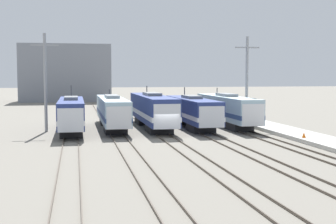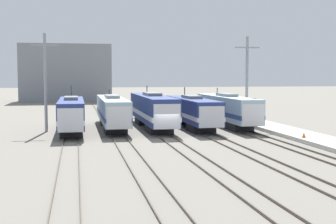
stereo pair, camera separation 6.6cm
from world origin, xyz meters
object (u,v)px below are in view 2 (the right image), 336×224
(locomotive_center, at_px, (153,110))
(locomotive_far_right, at_px, (228,110))
(catenary_tower_left, at_px, (45,81))
(locomotive_center_left, at_px, (112,111))
(locomotive_center_right, at_px, (193,111))
(catenary_tower_right, at_px, (247,80))
(traffic_cone, at_px, (304,135))
(locomotive_far_left, at_px, (71,114))

(locomotive_center, xyz_separation_m, locomotive_far_right, (9.67, 0.49, -0.10))
(locomotive_center, xyz_separation_m, catenary_tower_left, (-12.51, -0.91, 3.61))
(locomotive_center_left, height_order, locomotive_center, locomotive_center)
(locomotive_center_right, xyz_separation_m, catenary_tower_right, (6.80, -0.29, 3.78))
(locomotive_center_left, xyz_separation_m, locomotive_far_right, (14.50, -0.20, 0.04))
(locomotive_center_left, xyz_separation_m, catenary_tower_right, (16.47, -1.61, 3.74))
(locomotive_center_left, distance_m, locomotive_center_right, 9.76)
(locomotive_far_right, bearing_deg, locomotive_center, -177.10)
(locomotive_center, xyz_separation_m, traffic_cone, (12.59, -14.07, -1.57))
(locomotive_far_right, xyz_separation_m, traffic_cone, (2.92, -14.56, -1.47))
(locomotive_center, bearing_deg, catenary_tower_right, -4.49)
(locomotive_center_right, distance_m, locomotive_far_right, 4.96)
(locomotive_far_right, relative_size, catenary_tower_right, 1.65)
(locomotive_center, relative_size, traffic_cone, 36.44)
(locomotive_far_left, bearing_deg, locomotive_center_right, 6.49)
(catenary_tower_left, bearing_deg, traffic_cone, -27.66)
(locomotive_far_left, height_order, locomotive_center_left, locomotive_far_left)
(locomotive_far_left, relative_size, locomotive_center, 0.84)
(locomotive_far_left, xyz_separation_m, traffic_cone, (22.26, -11.79, -1.43))
(locomotive_far_right, distance_m, traffic_cone, 14.92)
(locomotive_far_left, distance_m, locomotive_center_left, 5.67)
(traffic_cone, bearing_deg, locomotive_far_right, 101.33)
(locomotive_center_left, relative_size, locomotive_center, 0.99)
(locomotive_far_right, distance_m, catenary_tower_right, 4.42)
(traffic_cone, bearing_deg, catenary_tower_left, 152.34)
(catenary_tower_left, height_order, traffic_cone, catenary_tower_left)
(locomotive_center, height_order, locomotive_center_right, locomotive_center)
(locomotive_center, xyz_separation_m, locomotive_center_right, (4.83, -0.63, -0.17))
(locomotive_center_left, bearing_deg, locomotive_far_right, -0.80)
(catenary_tower_right, bearing_deg, catenary_tower_left, 180.00)
(locomotive_far_left, distance_m, locomotive_far_right, 19.54)
(locomotive_far_left, bearing_deg, catenary_tower_right, 3.66)
(locomotive_far_left, height_order, traffic_cone, locomotive_far_left)
(catenary_tower_left, bearing_deg, locomotive_far_right, 3.62)
(locomotive_far_left, bearing_deg, locomotive_far_right, 8.14)
(locomotive_center, bearing_deg, locomotive_center_right, -7.40)
(locomotive_far_right, bearing_deg, catenary_tower_left, -176.38)
(locomotive_center_right, bearing_deg, locomotive_far_left, -173.51)
(locomotive_far_right, height_order, catenary_tower_right, catenary_tower_right)
(locomotive_far_right, bearing_deg, traffic_cone, -78.67)
(catenary_tower_left, height_order, catenary_tower_right, same)
(locomotive_center, bearing_deg, locomotive_center_left, 171.85)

